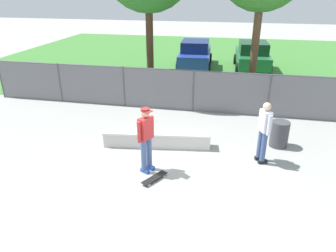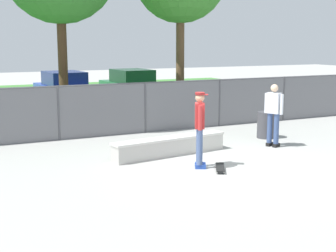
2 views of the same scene
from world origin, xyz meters
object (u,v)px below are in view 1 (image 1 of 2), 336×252
concrete_ledge (157,139)px  bystander (264,130)px  car_blue (195,54)px  car_green (252,56)px  skateboarder (146,137)px  trash_bin (279,134)px  skateboard (154,178)px

concrete_ledge → bystander: bearing=-6.1°
car_blue → bystander: size_ratio=2.36×
car_blue → car_green: same height
skateboarder → car_blue: 12.32m
concrete_ledge → bystander: size_ratio=1.88×
bystander → concrete_ledge: bearing=173.9°
skateboarder → trash_bin: skateboarder is taller
skateboarder → car_green: (3.22, 12.53, -0.19)m
skateboard → skateboarder: bearing=126.5°
bystander → car_green: bearing=89.4°
skateboarder → trash_bin: 4.40m
concrete_ledge → bystander: bystander is taller
skateboard → car_green: (2.90, 12.96, 0.77)m
skateboard → trash_bin: size_ratio=0.95×
car_blue → concrete_ledge: bearing=-89.2°
skateboard → trash_bin: bearing=38.6°
car_blue → skateboarder: bearing=-88.9°
trash_bin → skateboarder: bearing=-148.6°
skateboard → trash_bin: (3.40, 2.71, 0.34)m
skateboarder → skateboard: skateboarder is taller
skateboarder → skateboard: 1.10m
concrete_ledge → trash_bin: trash_bin is taller
bystander → trash_bin: (0.62, 1.13, -0.59)m
bystander → trash_bin: bystander is taller
car_blue → car_green: 3.45m
skateboarder → car_blue: size_ratio=0.43×
skateboarder → skateboard: size_ratio=2.33×
car_green → skateboard: bearing=-102.6°
trash_bin → bystander: bearing=-118.6°
skateboarder → car_green: size_ratio=0.43×
skateboard → bystander: (2.78, 1.57, 0.94)m
bystander → trash_bin: size_ratio=2.18×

